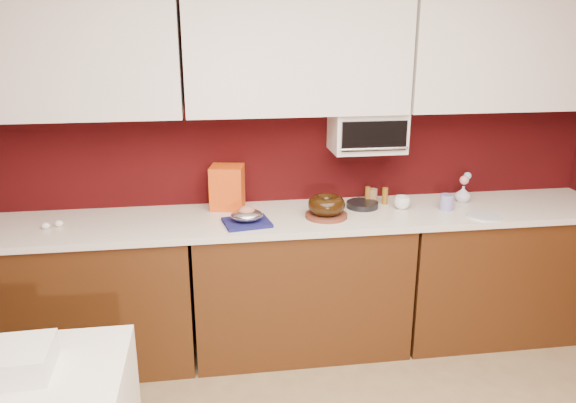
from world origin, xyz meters
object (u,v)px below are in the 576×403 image
(bundt_cake, at_px, (326,205))
(blue_jar, at_px, (447,202))
(toaster_oven, at_px, (367,131))
(newspaper_stack, at_px, (10,361))
(flower_vase, at_px, (463,193))
(foil_ham_nest, at_px, (247,215))
(coffee_mug, at_px, (402,201))
(pandoro_box, at_px, (227,187))

(bundt_cake, distance_m, blue_jar, 0.78)
(toaster_oven, relative_size, blue_jar, 4.53)
(toaster_oven, bearing_deg, newspaper_stack, -141.35)
(flower_vase, distance_m, newspaper_stack, 2.77)
(toaster_oven, relative_size, foil_ham_nest, 2.41)
(blue_jar, distance_m, flower_vase, 0.23)
(newspaper_stack, bearing_deg, coffee_mug, 32.76)
(newspaper_stack, bearing_deg, pandoro_box, 58.56)
(flower_vase, bearing_deg, coffee_mug, -169.32)
(coffee_mug, height_order, blue_jar, blue_jar)
(bundt_cake, height_order, foil_ham_nest, bundt_cake)
(toaster_oven, relative_size, pandoro_box, 1.64)
(bundt_cake, xyz_separation_m, flower_vase, (0.95, 0.18, -0.02))
(coffee_mug, bearing_deg, bundt_cake, -169.71)
(toaster_oven, bearing_deg, pandoro_box, 177.83)
(foil_ham_nest, xyz_separation_m, flower_vase, (1.44, 0.23, 0.01))
(toaster_oven, height_order, newspaper_stack, toaster_oven)
(foil_ham_nest, height_order, coffee_mug, coffee_mug)
(coffee_mug, bearing_deg, foil_ham_nest, -171.63)
(pandoro_box, relative_size, blue_jar, 2.76)
(bundt_cake, xyz_separation_m, foil_ham_nest, (-0.48, -0.05, -0.03))
(pandoro_box, xyz_separation_m, blue_jar, (1.36, -0.24, -0.09))
(flower_vase, bearing_deg, toaster_oven, 174.79)
(coffee_mug, bearing_deg, flower_vase, 10.68)
(pandoro_box, bearing_deg, bundt_cake, -13.45)
(foil_ham_nest, height_order, newspaper_stack, foil_ham_nest)
(toaster_oven, bearing_deg, blue_jar, -23.07)
(bundt_cake, distance_m, foil_ham_nest, 0.49)
(coffee_mug, distance_m, blue_jar, 0.28)
(toaster_oven, xyz_separation_m, coffee_mug, (0.21, -0.14, -0.43))
(blue_jar, bearing_deg, bundt_cake, -177.59)
(toaster_oven, distance_m, blue_jar, 0.67)
(newspaper_stack, bearing_deg, blue_jar, 28.35)
(pandoro_box, xyz_separation_m, flower_vase, (1.53, -0.09, -0.08))
(flower_vase, bearing_deg, newspaper_stack, -150.76)
(blue_jar, height_order, newspaper_stack, blue_jar)
(bundt_cake, xyz_separation_m, coffee_mug, (0.51, 0.09, -0.03))
(bundt_cake, xyz_separation_m, newspaper_stack, (-1.46, -1.18, -0.18))
(coffee_mug, distance_m, flower_vase, 0.45)
(toaster_oven, height_order, flower_vase, toaster_oven)
(toaster_oven, xyz_separation_m, flower_vase, (0.65, -0.06, -0.41))
(toaster_oven, distance_m, newspaper_stack, 2.33)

